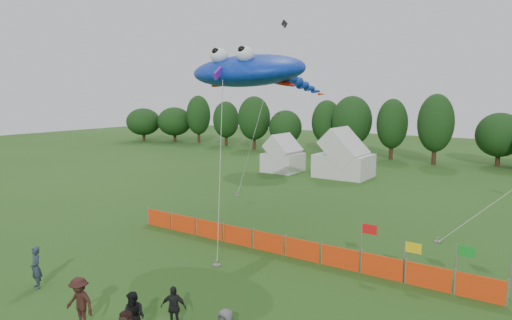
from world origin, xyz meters
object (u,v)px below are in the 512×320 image
Objects in this scene: barrier_fence at (285,246)px; spectator_b at (134,317)px; tent_right at (344,158)px; stingray_kite at (254,71)px; spectator_d at (173,308)px; tent_left at (283,156)px; spectator_c at (80,302)px; spectator_a at (36,268)px.

spectator_b is (-0.00, -9.78, 0.34)m from barrier_fence.
tent_right is 32.69m from spectator_b.
spectator_d is at bearing -69.76° from stingray_kite.
tent_left is 1.96× the size of spectator_c.
barrier_fence is 12.77× the size of spectator_d.
tent_right reaches higher than tent_left.
barrier_fence is at bearing 66.51° from spectator_d.
tent_right is at bearing 90.50° from spectator_c.
tent_left is at bearing 121.16° from barrier_fence.
spectator_c is at bearing -71.29° from tent_left.
barrier_fence is 8.48m from spectator_d.
spectator_c is at bearing -82.59° from tent_right.
stingray_kite is (-1.14, 12.42, 8.46)m from spectator_c.
spectator_b is 15.08m from stingray_kite.
tent_right reaches higher than spectator_b.
spectator_c is 15.07m from stingray_kite.
spectator_c is 0.13× the size of stingray_kite.
tent_left reaches higher than spectator_b.
tent_left reaches higher than spectator_d.
stingray_kite is at bearing 90.32° from spectator_b.
spectator_a is (-0.17, -31.52, -0.96)m from tent_right.
tent_right is 0.37× the size of stingray_kite.
tent_left reaches higher than barrier_fence.
tent_left reaches higher than spectator_c.
stingray_kite reaches higher than tent_right.
spectator_a is at bearing -78.33° from tent_left.
barrier_fence is (13.03, -21.55, -1.10)m from tent_left.
spectator_a reaches higher than spectator_b.
stingray_kite reaches higher than spectator_d.
tent_left is at bearing 115.42° from spectator_a.
barrier_fence is at bearing -73.73° from tent_right.
spectator_c is (4.22, -32.48, -0.94)m from tent_right.
tent_right reaches higher than spectator_c.
tent_left is 2.13× the size of spectator_b.
spectator_d is at bearing 25.57° from spectator_c.
tent_left is 0.26× the size of stingray_kite.
tent_right is 3.09× the size of spectator_b.
spectator_c is at bearing -174.48° from spectator_d.
stingray_kite is at bearing -63.58° from tent_left.
tent_left is 32.93m from spectator_d.
tent_left is 2.31× the size of spectator_d.
spectator_d is at bearing -65.71° from tent_left.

